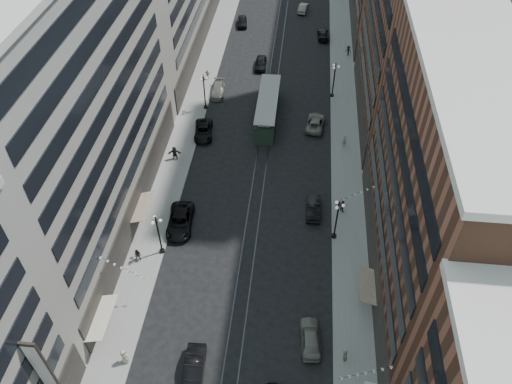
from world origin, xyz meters
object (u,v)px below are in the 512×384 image
at_px(car_13, 261,63).
at_px(car_4, 310,338).
at_px(car_9, 242,22).
at_px(pedestrian_8, 344,141).
at_px(car_5, 194,370).
at_px(streetcar, 268,109).
at_px(pedestrian_2, 138,255).
at_px(car_14, 303,8).
at_px(lamppost_se_far, 337,219).
at_px(car_2, 180,221).
at_px(lamppost_sw_far, 159,234).
at_px(car_8, 218,90).
at_px(lamppost_se_mid, 334,79).
at_px(lamppost_sw_mid, 204,91).
at_px(pedestrian_7, 342,206).
at_px(pedestrian_4, 345,356).
at_px(car_11, 315,123).
at_px(pedestrian_6, 208,74).
at_px(pedestrian_5, 175,153).
at_px(pedestrian_9, 348,51).
at_px(pedestrian_1, 124,356).
at_px(car_12, 323,34).
at_px(car_7, 203,131).
at_px(car_10, 313,207).

bearing_deg(car_13, car_4, -80.09).
bearing_deg(car_9, pedestrian_8, -69.28).
height_order(car_5, car_9, car_5).
bearing_deg(streetcar, car_13, 99.28).
bearing_deg(pedestrian_2, car_14, 78.81).
bearing_deg(lamppost_se_far, car_2, -179.99).
bearing_deg(car_2, lamppost_sw_far, -110.87).
xyz_separation_m(car_4, car_8, (-14.90, 40.10, -0.07)).
distance_m(lamppost_se_mid, pedestrian_8, 12.13).
relative_size(car_5, pedestrian_2, 3.04).
bearing_deg(car_9, car_8, -99.11).
relative_size(lamppost_se_mid, streetcar, 0.44).
bearing_deg(lamppost_sw_mid, pedestrian_7, -44.31).
distance_m(pedestrian_4, pedestrian_8, 30.68).
relative_size(lamppost_sw_mid, car_8, 1.13).
xyz_separation_m(lamppost_sw_mid, car_13, (6.92, 12.46, -2.34)).
height_order(lamppost_sw_far, car_11, lamppost_sw_far).
distance_m(lamppost_se_far, car_11, 20.54).
bearing_deg(pedestrian_6, pedestrian_5, 96.47).
xyz_separation_m(car_2, pedestrian_9, (19.95, 40.65, 0.18)).
bearing_deg(car_9, pedestrian_4, -82.04).
relative_size(pedestrian_1, car_11, 0.35).
bearing_deg(pedestrian_4, car_12, -10.71).
height_order(car_8, car_14, car_14).
relative_size(pedestrian_8, pedestrian_9, 1.13).
relative_size(car_8, car_13, 1.09).
xyz_separation_m(lamppost_sw_mid, lamppost_se_mid, (18.40, 5.00, 0.00)).
bearing_deg(lamppost_sw_mid, car_9, 85.60).
bearing_deg(lamppost_sw_far, pedestrian_9, 64.68).
bearing_deg(car_4, car_14, -92.91).
xyz_separation_m(lamppost_se_far, car_5, (-12.37, -17.11, -2.30)).
distance_m(lamppost_se_far, pedestrian_7, 4.76).
relative_size(car_4, car_11, 0.88).
bearing_deg(car_7, pedestrian_4, -67.06).
distance_m(streetcar, car_7, 9.65).
xyz_separation_m(car_5, car_8, (-4.86, 44.21, -0.09)).
bearing_deg(pedestrian_6, car_13, -141.18).
distance_m(car_13, pedestrian_8, 23.24).
bearing_deg(car_4, car_13, -84.69).
bearing_deg(pedestrian_7, pedestrian_5, 17.50).
height_order(car_7, pedestrian_9, pedestrian_9).
bearing_deg(pedestrian_5, pedestrian_6, 78.63).
bearing_deg(car_4, pedestrian_6, -74.10).
bearing_deg(car_13, car_9, 107.54).
bearing_deg(lamppost_sw_mid, pedestrian_9, 39.88).
bearing_deg(car_7, pedestrian_5, -124.21).
relative_size(pedestrian_2, pedestrian_4, 0.97).
relative_size(pedestrian_4, pedestrian_6, 1.03).
bearing_deg(lamppost_se_far, car_7, 136.30).
height_order(car_10, pedestrian_8, pedestrian_8).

